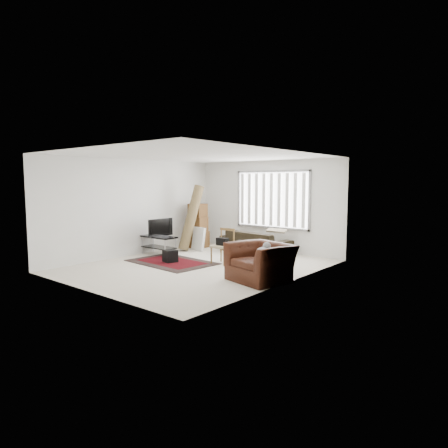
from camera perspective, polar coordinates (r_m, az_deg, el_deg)
The scene contains 11 objects.
room at distance 10.05m, azimuth -1.53°, elevation 4.26°, with size 6.00×6.02×2.71m.
persian_rug at distance 10.43m, azimuth -7.48°, elevation -5.41°, with size 2.29×1.61×0.02m.
tv_stand at distance 11.51m, azimuth -9.29°, elevation -2.45°, with size 1.08×0.49×0.54m.
tv at distance 11.45m, azimuth -9.33°, elevation -0.46°, with size 0.87×0.11×0.50m, color black.
subwoofer at distance 10.38m, azimuth -7.70°, elevation -4.54°, with size 0.31×0.31×0.31m, color black.
moving_boxes at distance 12.65m, azimuth -3.77°, elevation -0.45°, with size 0.61×0.57×1.38m.
white_flatpack at distance 12.13m, azimuth -3.67°, elevation -2.12°, with size 0.55×0.08×0.70m, color silver.
rolled_rug at distance 12.12m, azimuth -4.70°, elevation 0.92°, with size 0.30×0.30×2.00m, color brown.
sofa at distance 11.72m, azimuth 4.51°, elevation -2.09°, with size 2.16×0.94×0.83m, color black.
side_chair at distance 10.11m, azimuth -0.15°, elevation -2.95°, with size 0.50×0.50×0.89m.
armchair at distance 8.39m, azimuth 5.25°, elevation -5.07°, with size 1.45×1.33×0.91m.
Camera 1 is at (6.64, -7.05, 2.06)m, focal length 32.00 mm.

